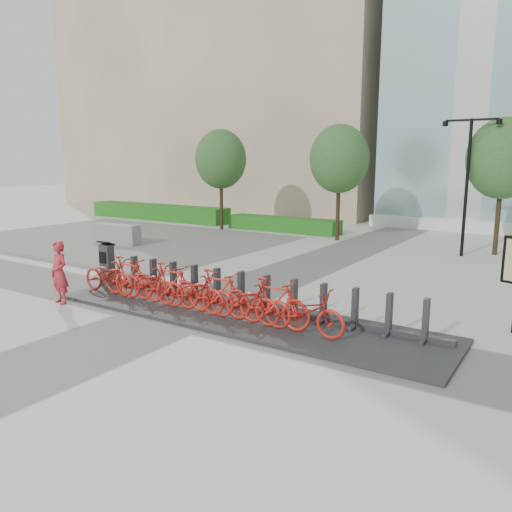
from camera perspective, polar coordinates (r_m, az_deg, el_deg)
The scene contains 24 objects.
ground at distance 12.00m, azimuth -7.99°, elevation -6.27°, with size 120.00×120.00×0.00m, color beige.
tan_building at distance 43.43m, azimuth -1.21°, elevation 26.14°, with size 26.00×16.00×30.00m, color beige.
gravel_patch at distance 23.78m, azimuth -15.12°, elevation 1.96°, with size 14.00×14.00×0.00m, color #46423C.
curb at distance 20.78m, azimuth -25.63°, elevation 0.23°, with size 14.00×0.25×0.15m, color slate.
hedge_a at distance 31.05m, azimuth -11.16°, elevation 4.95°, with size 10.00×1.40×0.90m, color #165413.
hedge_b at distance 25.38m, azimuth 3.12°, elevation 3.64°, with size 6.00×1.20×0.70m, color #165413.
tree_0 at distance 25.84m, azimuth -4.04°, elevation 10.96°, with size 2.60×2.60×5.10m.
tree_1 at distance 22.52m, azimuth 9.51°, elevation 10.87°, with size 2.60×2.60×5.10m.
tree_2 at distance 20.76m, azimuth 26.40°, elevation 9.94°, with size 2.60×2.60×5.10m.
streetlamp at distance 19.93m, azimuth 23.05°, elevation 8.89°, with size 2.00×0.20×5.00m.
dock_pad at distance 11.44m, azimuth -2.05°, elevation -6.82°, with size 9.60×2.40×0.08m, color #2B2B2C.
dock_rail_posts at distance 11.65m, azimuth -0.47°, elevation -4.10°, with size 8.02×0.50×0.85m, color #2E2E31, non-canonical shape.
bike_0 at distance 13.63m, azimuth -16.46°, elevation -2.15°, with size 0.62×1.79×0.94m, color red.
bike_1 at distance 13.09m, azimuth -14.42°, elevation -2.34°, with size 0.49×1.74×1.04m, color red.
bike_2 at distance 12.59m, azimuth -12.19°, elevation -3.00°, with size 0.62×1.79×0.94m, color red.
bike_3 at distance 12.09m, azimuth -9.79°, elevation -3.24°, with size 0.49×1.74×1.04m, color red.
bike_4 at distance 11.64m, azimuth -7.18°, elevation -3.98°, with size 0.62×1.79×0.94m, color red.
bike_5 at distance 11.18m, azimuth -4.36°, elevation -4.26°, with size 0.49×1.74×1.04m, color red.
bike_6 at distance 10.79m, azimuth -1.31°, elevation -5.08°, with size 0.62×1.79×0.94m, color red.
bike_7 at distance 10.40m, azimuth 1.98°, elevation -5.39°, with size 0.49×1.74×1.04m, color red.
bike_8 at distance 10.08m, azimuth 5.50°, elevation -6.28°, with size 0.62×1.79×0.94m, color red.
kiosk at distance 14.52m, azimuth -16.65°, elevation -0.85°, with size 0.43×0.37×1.26m.
worker_red at distance 13.27m, azimuth -21.57°, elevation -1.77°, with size 0.58×0.38×1.58m, color #B72531.
jersey_barrier at distance 22.16m, azimuth -15.66°, elevation 2.41°, with size 2.20×0.60×0.85m, color gray.
Camera 1 is at (7.60, -8.60, 3.50)m, focal length 35.00 mm.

